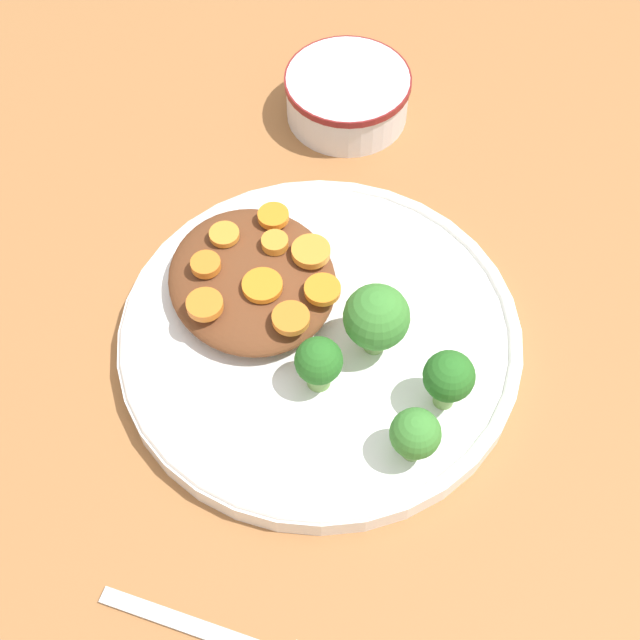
# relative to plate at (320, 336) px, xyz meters

# --- Properties ---
(ground_plane) EXTENTS (4.00, 4.00, 0.00)m
(ground_plane) POSITION_rel_plate_xyz_m (0.00, 0.00, -0.01)
(ground_plane) COLOR #9E6638
(plate) EXTENTS (0.28, 0.28, 0.02)m
(plate) POSITION_rel_plate_xyz_m (0.00, 0.00, 0.00)
(plate) COLOR white
(plate) RESTS_ON ground_plane
(dip_bowl) EXTENTS (0.11, 0.11, 0.04)m
(dip_bowl) POSITION_rel_plate_xyz_m (0.20, -0.11, 0.01)
(dip_bowl) COLOR silver
(dip_bowl) RESTS_ON ground_plane
(stew_mound) EXTENTS (0.13, 0.12, 0.03)m
(stew_mound) POSITION_rel_plate_xyz_m (0.05, 0.03, 0.02)
(stew_mound) COLOR brown
(stew_mound) RESTS_ON plate
(broccoli_floret_0) EXTENTS (0.04, 0.04, 0.06)m
(broccoli_floret_0) POSITION_rel_plate_xyz_m (-0.02, -0.03, 0.04)
(broccoli_floret_0) COLOR #7FA85B
(broccoli_floret_0) RESTS_ON plate
(broccoli_floret_1) EXTENTS (0.03, 0.03, 0.04)m
(broccoli_floret_1) POSITION_rel_plate_xyz_m (-0.04, 0.02, 0.03)
(broccoli_floret_1) COLOR #759E51
(broccoli_floret_1) RESTS_ON plate
(broccoli_floret_2) EXTENTS (0.03, 0.03, 0.05)m
(broccoli_floret_2) POSITION_rel_plate_xyz_m (-0.08, -0.05, 0.04)
(broccoli_floret_2) COLOR #759E51
(broccoli_floret_2) RESTS_ON plate
(broccoli_floret_3) EXTENTS (0.03, 0.03, 0.04)m
(broccoli_floret_3) POSITION_rel_plate_xyz_m (-0.11, -0.02, 0.03)
(broccoli_floret_3) COLOR #759E51
(broccoli_floret_3) RESTS_ON plate
(carrot_slice_0) EXTENTS (0.02, 0.02, 0.00)m
(carrot_slice_0) POSITION_rel_plate_xyz_m (0.08, 0.04, 0.03)
(carrot_slice_0) COLOR orange
(carrot_slice_0) RESTS_ON stew_mound
(carrot_slice_1) EXTENTS (0.02, 0.02, 0.01)m
(carrot_slice_1) POSITION_rel_plate_xyz_m (0.09, -0.00, 0.04)
(carrot_slice_1) COLOR orange
(carrot_slice_1) RESTS_ON stew_mound
(carrot_slice_2) EXTENTS (0.03, 0.03, 0.00)m
(carrot_slice_2) POSITION_rel_plate_xyz_m (0.03, 0.03, 0.03)
(carrot_slice_2) COLOR orange
(carrot_slice_2) RESTS_ON stew_mound
(carrot_slice_3) EXTENTS (0.03, 0.03, 0.01)m
(carrot_slice_3) POSITION_rel_plate_xyz_m (0.03, 0.07, 0.04)
(carrot_slice_3) COLOR orange
(carrot_slice_3) RESTS_ON stew_mound
(carrot_slice_4) EXTENTS (0.02, 0.02, 0.01)m
(carrot_slice_4) POSITION_rel_plate_xyz_m (0.06, 0.06, 0.04)
(carrot_slice_4) COLOR orange
(carrot_slice_4) RESTS_ON stew_mound
(carrot_slice_5) EXTENTS (0.02, 0.02, 0.01)m
(carrot_slice_5) POSITION_rel_plate_xyz_m (0.06, 0.01, 0.04)
(carrot_slice_5) COLOR orange
(carrot_slice_5) RESTS_ON stew_mound
(carrot_slice_6) EXTENTS (0.03, 0.03, 0.00)m
(carrot_slice_6) POSITION_rel_plate_xyz_m (0.01, -0.01, 0.04)
(carrot_slice_6) COLOR orange
(carrot_slice_6) RESTS_ON stew_mound
(carrot_slice_7) EXTENTS (0.03, 0.03, 0.01)m
(carrot_slice_7) POSITION_rel_plate_xyz_m (0.05, -0.01, 0.04)
(carrot_slice_7) COLOR orange
(carrot_slice_7) RESTS_ON stew_mound
(carrot_slice_8) EXTENTS (0.03, 0.03, 0.01)m
(carrot_slice_8) POSITION_rel_plate_xyz_m (0.00, 0.02, 0.04)
(carrot_slice_8) COLOR orange
(carrot_slice_8) RESTS_ON stew_mound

